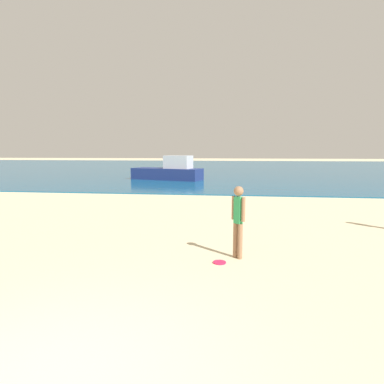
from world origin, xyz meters
The scene contains 4 objects.
water centered at (0.00, 44.44, 0.03)m, with size 160.00×60.00×0.06m, color #14567F.
person_standing centered at (1.98, 4.38, 0.94)m, with size 0.30×0.29×1.64m.
frisbee centered at (1.58, 4.00, 0.01)m, with size 0.28×0.28×0.03m, color #E51E4C.
boat_near centered at (-3.32, 23.04, 0.75)m, with size 6.14×3.43×1.99m.
Camera 1 is at (1.82, -2.65, 2.42)m, focal length 29.66 mm.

